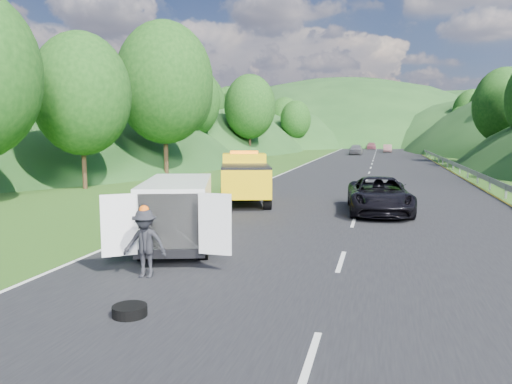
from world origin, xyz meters
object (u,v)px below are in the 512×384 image
(worker, at_px, (146,278))
(passing_suv, at_px, (379,213))
(child, at_px, (183,232))
(tow_truck, at_px, (245,178))
(woman, at_px, (167,227))
(white_van, at_px, (178,209))
(suitcase, at_px, (125,227))
(spare_tire, at_px, (130,317))

(worker, distance_m, passing_suv, 12.28)
(child, bearing_deg, tow_truck, 131.25)
(tow_truck, bearing_deg, worker, -102.45)
(woman, relative_size, worker, 0.99)
(white_van, xyz_separation_m, child, (-0.71, 2.05, -1.15))
(white_van, height_order, suitcase, white_van)
(woman, xyz_separation_m, child, (0.97, -0.82, 0.00))
(white_van, xyz_separation_m, woman, (-1.68, 2.87, -1.15))
(tow_truck, relative_size, suitcase, 11.74)
(white_van, relative_size, child, 5.64)
(worker, relative_size, spare_tire, 2.51)
(worker, height_order, suitcase, worker)
(tow_truck, height_order, spare_tire, tow_truck)
(tow_truck, distance_m, spare_tire, 15.10)
(passing_suv, bearing_deg, child, -143.44)
(spare_tire, bearing_deg, tow_truck, 97.14)
(passing_suv, bearing_deg, suitcase, -146.64)
(worker, xyz_separation_m, passing_suv, (5.32, 11.07, 0.00))
(tow_truck, height_order, worker, tow_truck)
(tow_truck, bearing_deg, white_van, -103.96)
(suitcase, height_order, spare_tire, suitcase)
(tow_truck, height_order, passing_suv, tow_truck)
(woman, bearing_deg, passing_suv, -63.31)
(child, relative_size, passing_suv, 0.20)
(white_van, distance_m, woman, 3.52)
(white_van, relative_size, woman, 3.81)
(white_van, relative_size, suitcase, 11.73)
(woman, bearing_deg, worker, -167.15)
(tow_truck, xyz_separation_m, woman, (-1.18, -6.46, -1.23))
(white_van, xyz_separation_m, passing_suv, (5.82, 7.86, -1.15))
(child, xyz_separation_m, suitcase, (-1.78, -0.79, 0.26))
(suitcase, bearing_deg, child, 23.87)
(tow_truck, height_order, woman, tow_truck)
(woman, bearing_deg, suitcase, 146.26)
(child, height_order, spare_tire, child)
(worker, bearing_deg, tow_truck, 90.69)
(tow_truck, bearing_deg, passing_suv, -30.15)
(tow_truck, bearing_deg, child, -108.69)
(child, bearing_deg, white_van, -27.96)
(white_van, bearing_deg, spare_tire, -93.71)
(passing_suv, bearing_deg, woman, -151.44)
(white_van, height_order, child, white_van)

